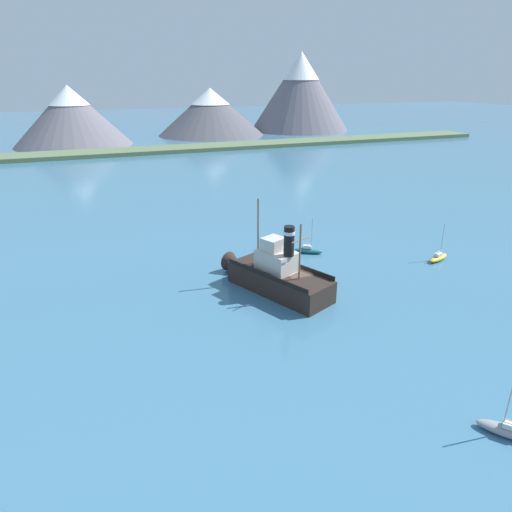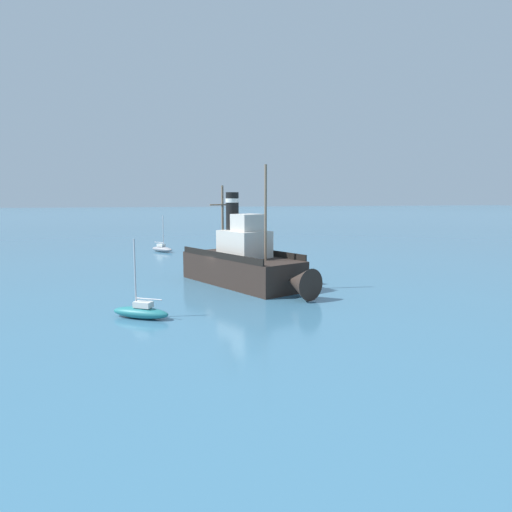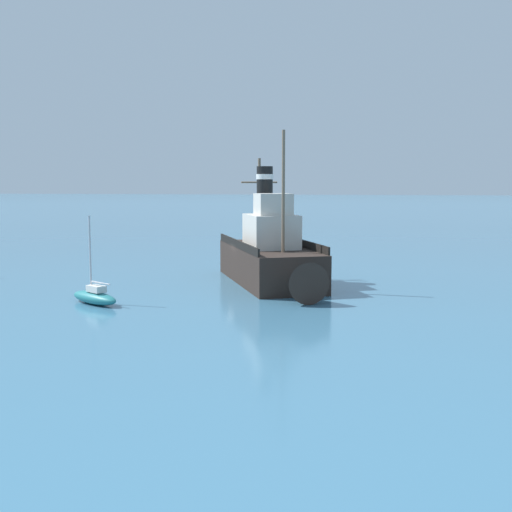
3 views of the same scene
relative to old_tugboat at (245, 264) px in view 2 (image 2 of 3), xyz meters
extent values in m
plane|color=teal|center=(1.98, -1.48, -1.83)|extent=(600.00, 600.00, 0.00)
cube|color=#2D231E|center=(0.25, -0.56, -0.63)|extent=(8.90, 12.75, 2.40)
cone|color=#2D231E|center=(-2.68, 6.02, -0.63)|extent=(3.12, 3.15, 2.35)
cube|color=beige|center=(0.05, -0.11, 1.67)|extent=(4.37, 4.87, 2.20)
cube|color=beige|center=(-0.16, 0.35, 3.47)|extent=(2.82, 2.72, 1.40)
cylinder|color=black|center=(0.74, -1.66, 4.37)|extent=(1.10, 1.10, 3.20)
cylinder|color=silver|center=(0.74, -1.66, 5.27)|extent=(1.16, 1.16, 0.35)
cylinder|color=#75604C|center=(-1.09, 2.45, 4.32)|extent=(0.20, 0.20, 7.50)
cylinder|color=#75604C|center=(1.35, -3.03, 3.57)|extent=(0.20, 0.20, 6.00)
cylinder|color=#75604C|center=(1.35, -3.03, 4.89)|extent=(2.42, 1.17, 0.12)
cube|color=black|center=(-1.72, -1.44, 0.82)|extent=(4.74, 10.46, 0.50)
cube|color=black|center=(2.22, 0.31, 0.82)|extent=(4.74, 10.46, 0.50)
ellipsoid|color=#23757A|center=(8.61, 8.75, -1.48)|extent=(3.79, 2.98, 0.70)
cube|color=silver|center=(8.44, 8.86, -0.95)|extent=(1.27, 1.13, 0.36)
cylinder|color=#B7B7BC|center=(8.87, 8.59, 0.97)|extent=(0.10, 0.10, 4.20)
cylinder|color=#B7B7BC|center=(8.11, 9.07, -0.58)|extent=(1.56, 1.04, 0.08)
ellipsoid|color=gray|center=(5.65, -25.64, -1.48)|extent=(3.24, 3.65, 0.70)
cube|color=silver|center=(5.77, -25.79, -0.95)|extent=(1.19, 1.26, 0.36)
cylinder|color=#B7B7BC|center=(5.46, -25.40, 0.97)|extent=(0.10, 0.10, 4.20)
cylinder|color=#B7B7BC|center=(6.02, -26.10, -0.58)|extent=(1.19, 1.45, 0.08)
camera|label=1|loc=(-18.22, -41.79, 20.32)|focal=32.00mm
camera|label=2|loc=(8.50, 36.96, 5.59)|focal=32.00mm
camera|label=3|loc=(-6.34, 41.71, 4.91)|focal=45.00mm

